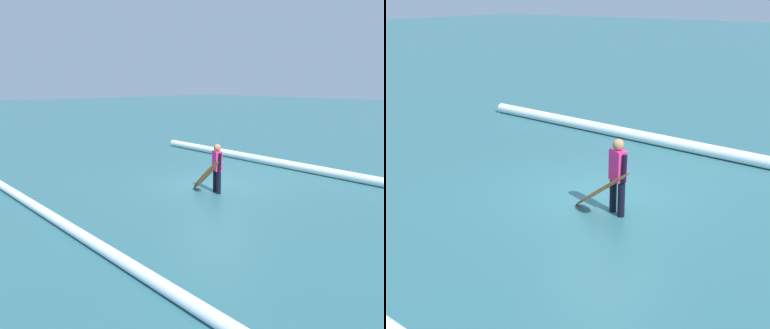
{
  "view_description": "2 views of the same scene",
  "coord_description": "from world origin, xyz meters",
  "views": [
    {
      "loc": [
        -9.51,
        9.88,
        3.36
      ],
      "look_at": [
        -0.77,
        1.78,
        1.02
      ],
      "focal_mm": 40.07,
      "sensor_mm": 36.0,
      "label": 1
    },
    {
      "loc": [
        -5.78,
        8.77,
        4.11
      ],
      "look_at": [
        -0.61,
        1.82,
        1.27
      ],
      "focal_mm": 49.73,
      "sensor_mm": 36.0,
      "label": 2
    }
  ],
  "objects": [
    {
      "name": "ground_plane",
      "position": [
        0.0,
        0.0,
        0.0
      ],
      "size": [
        131.44,
        131.44,
        0.0
      ],
      "primitive_type": "plane",
      "color": "#2F656D"
    },
    {
      "name": "surfer",
      "position": [
        -0.73,
        0.71,
        0.84
      ],
      "size": [
        0.48,
        0.32,
        1.5
      ],
      "rotation": [
        0.0,
        0.0,
        5.86
      ],
      "color": "black",
      "rests_on": "ground_plane"
    },
    {
      "name": "surfboard",
      "position": [
        -0.57,
        1.05,
        0.56
      ],
      "size": [
        1.62,
        0.76,
        1.16
      ],
      "color": "#E55926",
      "rests_on": "ground_plane"
    },
    {
      "name": "wave_crest_foreground",
      "position": [
        -1.14,
        -3.85,
        0.16
      ],
      "size": [
        17.22,
        1.55,
        0.32
      ],
      "primitive_type": "cylinder",
      "rotation": [
        0.0,
        1.57,
        -0.07
      ],
      "color": "white",
      "rests_on": "ground_plane"
    },
    {
      "name": "wave_crest_midground",
      "position": [
        0.54,
        5.6,
        0.12
      ],
      "size": [
        24.17,
        1.64,
        0.24
      ],
      "primitive_type": "cylinder",
      "rotation": [
        0.0,
        1.57,
        -0.06
      ],
      "color": "white",
      "rests_on": "ground_plane"
    }
  ]
}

